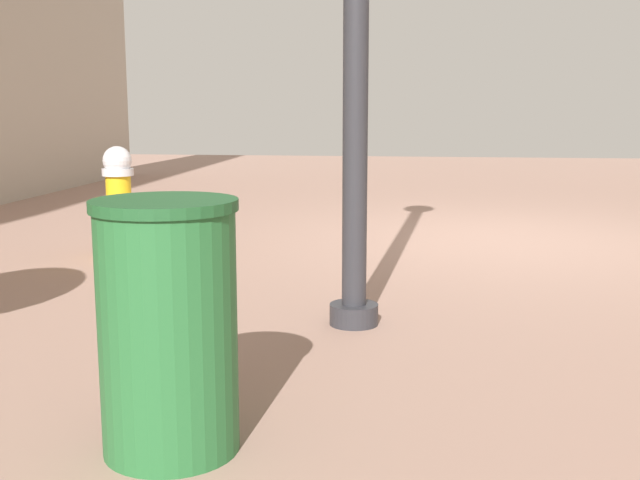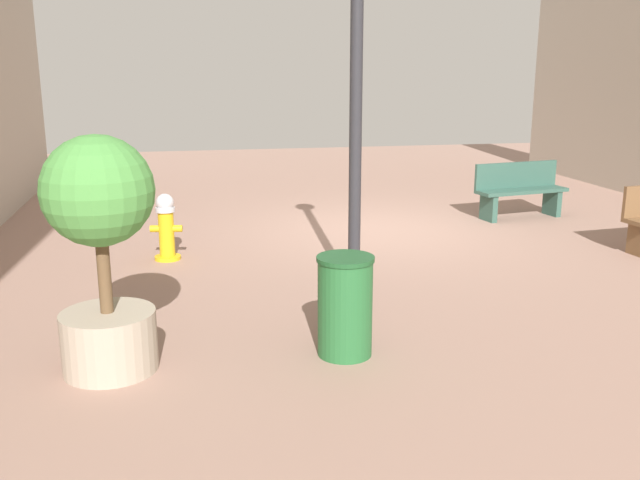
% 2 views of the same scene
% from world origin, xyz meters
% --- Properties ---
extents(ground_plane, '(23.40, 23.40, 0.00)m').
position_xyz_m(ground_plane, '(0.00, 0.00, 0.00)').
color(ground_plane, '#9E7A6B').
extents(fire_hydrant, '(0.44, 0.42, 0.91)m').
position_xyz_m(fire_hydrant, '(3.28, 1.10, 0.46)').
color(fire_hydrant, gold).
rests_on(fire_hydrant, ground_plane).
extents(trash_bin, '(0.52, 0.52, 0.92)m').
position_xyz_m(trash_bin, '(1.67, 4.72, 0.46)').
color(trash_bin, '#266633').
rests_on(trash_bin, ground_plane).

